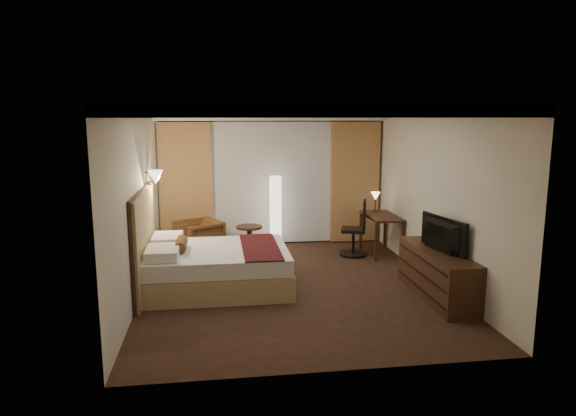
{
  "coord_description": "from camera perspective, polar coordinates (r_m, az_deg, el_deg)",
  "views": [
    {
      "loc": [
        -1.13,
        -7.54,
        2.6
      ],
      "look_at": [
        0.0,
        0.4,
        1.15
      ],
      "focal_mm": 32.0,
      "sensor_mm": 36.0,
      "label": 1
    }
  ],
  "objects": [
    {
      "name": "side_table",
      "position": [
        9.76,
        -4.3,
        -3.58
      ],
      "size": [
        0.5,
        0.5,
        0.54
      ],
      "primitive_type": null,
      "color": "black",
      "rests_on": "floor"
    },
    {
      "name": "right_wall",
      "position": [
        8.36,
        15.86,
        1.25
      ],
      "size": [
        0.02,
        5.5,
        2.7
      ],
      "primitive_type": "cube",
      "color": "beige",
      "rests_on": "floor"
    },
    {
      "name": "office_chair",
      "position": [
        9.65,
        7.3,
        -2.2
      ],
      "size": [
        0.65,
        0.65,
        1.06
      ],
      "primitive_type": null,
      "rotation": [
        0.0,
        0.0,
        -0.31
      ],
      "color": "black",
      "rests_on": "floor"
    },
    {
      "name": "desk",
      "position": [
        9.89,
        10.27,
        -2.91
      ],
      "size": [
        0.55,
        1.09,
        0.75
      ],
      "primitive_type": null,
      "color": "black",
      "rests_on": "floor"
    },
    {
      "name": "ceiling",
      "position": [
        7.62,
        0.43,
        11.0
      ],
      "size": [
        4.5,
        5.5,
        0.01
      ],
      "primitive_type": "cube",
      "color": "white",
      "rests_on": "back_wall"
    },
    {
      "name": "television",
      "position": [
        7.57,
        16.29,
        -2.44
      ],
      "size": [
        0.76,
        1.1,
        0.13
      ],
      "primitive_type": "imported",
      "rotation": [
        0.0,
        0.0,
        1.76
      ],
      "color": "black",
      "rests_on": "dresser"
    },
    {
      "name": "desk_lamp",
      "position": [
        10.15,
        9.68,
        0.58
      ],
      "size": [
        0.18,
        0.18,
        0.34
      ],
      "primitive_type": null,
      "color": "#FFD899",
      "rests_on": "desk"
    },
    {
      "name": "armchair",
      "position": [
        9.7,
        -9.9,
        -3.16
      ],
      "size": [
        0.96,
        0.97,
        0.76
      ],
      "primitive_type": "imported",
      "rotation": [
        0.0,
        0.0,
        -1.07
      ],
      "color": "#4B2D16",
      "rests_on": "floor"
    },
    {
      "name": "crown_molding",
      "position": [
        7.62,
        0.43,
        10.55
      ],
      "size": [
        4.5,
        5.5,
        0.12
      ],
      "primitive_type": null,
      "color": "black",
      "rests_on": "ceiling"
    },
    {
      "name": "floor",
      "position": [
        8.06,
        0.41,
        -8.58
      ],
      "size": [
        4.5,
        5.5,
        0.01
      ],
      "primitive_type": "cube",
      "color": "black",
      "rests_on": "ground"
    },
    {
      "name": "bed",
      "position": [
        7.94,
        -7.75,
        -6.59
      ],
      "size": [
        2.14,
        1.67,
        0.63
      ],
      "primitive_type": null,
      "color": "white",
      "rests_on": "floor"
    },
    {
      "name": "dresser",
      "position": [
        7.75,
        16.25,
        -7.06
      ],
      "size": [
        0.5,
        1.8,
        0.7
      ],
      "primitive_type": null,
      "color": "black",
      "rests_on": "floor"
    },
    {
      "name": "soffit",
      "position": [
        10.1,
        -1.71,
        10.25
      ],
      "size": [
        4.5,
        0.5,
        0.2
      ],
      "primitive_type": "cube",
      "color": "white",
      "rests_on": "ceiling"
    },
    {
      "name": "headboard",
      "position": [
        7.9,
        -15.68,
        -3.69
      ],
      "size": [
        0.12,
        1.97,
        1.5
      ],
      "primitive_type": null,
      "color": "tan",
      "rests_on": "floor"
    },
    {
      "name": "wall_sconce",
      "position": [
        8.55,
        -14.52,
        3.34
      ],
      "size": [
        0.24,
        0.24,
        0.24
      ],
      "primitive_type": null,
      "color": "white",
      "rests_on": "left_wall"
    },
    {
      "name": "curtain_sheer",
      "position": [
        10.36,
        -1.77,
        2.76
      ],
      "size": [
        2.48,
        0.04,
        2.45
      ],
      "primitive_type": "cube",
      "color": "silver",
      "rests_on": "back_wall"
    },
    {
      "name": "back_wall",
      "position": [
        10.43,
        -1.83,
        3.36
      ],
      "size": [
        4.5,
        0.02,
        2.7
      ],
      "primitive_type": "cube",
      "color": "beige",
      "rests_on": "floor"
    },
    {
      "name": "left_wall",
      "position": [
        7.72,
        -16.32,
        0.52
      ],
      "size": [
        0.02,
        5.5,
        2.7
      ],
      "primitive_type": "cube",
      "color": "beige",
      "rests_on": "floor"
    },
    {
      "name": "curtain_right_drape",
      "position": [
        10.62,
        7.42,
        2.87
      ],
      "size": [
        1.0,
        0.14,
        2.45
      ],
      "primitive_type": "cube",
      "color": "tan",
      "rests_on": "back_wall"
    },
    {
      "name": "floor_lamp",
      "position": [
        10.02,
        -1.38,
        -0.52
      ],
      "size": [
        0.31,
        0.31,
        1.46
      ],
      "primitive_type": null,
      "color": "white",
      "rests_on": "floor"
    },
    {
      "name": "curtain_left_drape",
      "position": [
        10.26,
        -11.23,
        2.49
      ],
      "size": [
        1.0,
        0.14,
        2.45
      ],
      "primitive_type": "cube",
      "color": "tan",
      "rests_on": "back_wall"
    }
  ]
}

